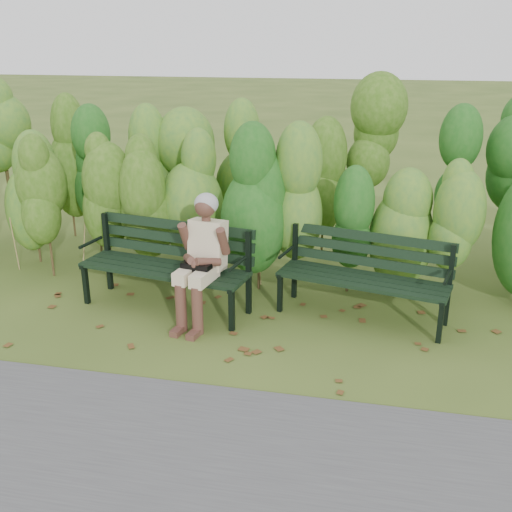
# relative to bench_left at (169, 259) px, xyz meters

# --- Properties ---
(ground) EXTENTS (80.00, 80.00, 0.00)m
(ground) POSITION_rel_bench_left_xyz_m (1.03, -0.60, -0.55)
(ground) COLOR #3E541E
(footpath) EXTENTS (60.00, 2.50, 0.01)m
(footpath) POSITION_rel_bench_left_xyz_m (1.03, -2.80, -0.55)
(footpath) COLOR #474749
(footpath) RESTS_ON ground
(hedge_band) EXTENTS (11.04, 1.67, 2.42)m
(hedge_band) POSITION_rel_bench_left_xyz_m (1.03, 1.27, 0.70)
(hedge_band) COLOR #47381E
(hedge_band) RESTS_ON ground
(leaf_litter) EXTENTS (5.53, 2.13, 0.01)m
(leaf_litter) POSITION_rel_bench_left_xyz_m (1.27, -0.82, -0.55)
(leaf_litter) COLOR brown
(leaf_litter) RESTS_ON ground
(bench_left) EXTENTS (1.96, 0.94, 0.94)m
(bench_left) POSITION_rel_bench_left_xyz_m (0.00, 0.00, 0.00)
(bench_left) COLOR black
(bench_left) RESTS_ON ground
(bench_right) EXTENTS (1.86, 0.97, 0.89)m
(bench_right) POSITION_rel_bench_left_xyz_m (2.13, 0.18, -0.03)
(bench_right) COLOR black
(bench_right) RESTS_ON ground
(seated_woman) EXTENTS (0.56, 0.82, 1.36)m
(seated_woman) POSITION_rel_bench_left_xyz_m (0.47, -0.28, 0.21)
(seated_woman) COLOR beige
(seated_woman) RESTS_ON ground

